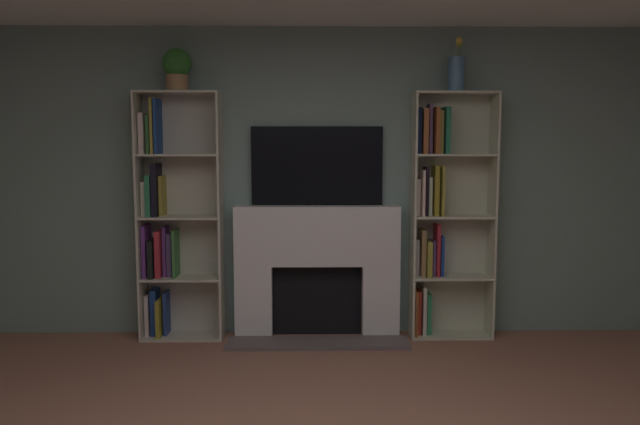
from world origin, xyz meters
The scene contains 7 objects.
wall_back_accent centered at (0.00, 2.80, 1.29)m, with size 5.80×0.06×2.58m, color gray.
fireplace centered at (0.00, 2.66, 0.58)m, with size 1.47×0.51×1.11m.
tv centered at (0.00, 2.74, 1.44)m, with size 1.10×0.06×0.65m, color black.
bookshelf_left centered at (-1.21, 2.67, 0.98)m, with size 0.68×0.28×2.04m.
bookshelf_right centered at (1.04, 2.67, 1.04)m, with size 0.68×0.27×2.04m.
potted_plant centered at (-1.13, 2.62, 2.22)m, with size 0.23×0.23×0.34m.
vase_with_flowers centered at (1.13, 2.62, 2.20)m, with size 0.13×0.13×0.43m.
Camera 1 is at (-0.05, -2.41, 1.60)m, focal length 34.45 mm.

